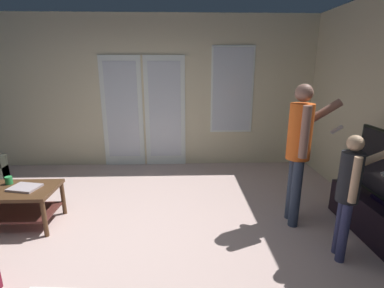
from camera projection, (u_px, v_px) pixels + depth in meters
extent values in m
cube|color=beige|center=(120.00, 252.00, 2.86)|extent=(6.20, 5.46, 0.02)
cube|color=beige|center=(147.00, 93.00, 5.09)|extent=(6.20, 0.06, 2.70)
cube|color=white|center=(123.00, 113.00, 5.13)|extent=(0.74, 0.02, 2.04)
cube|color=silver|center=(122.00, 111.00, 5.11)|extent=(0.58, 0.01, 1.74)
cube|color=white|center=(165.00, 113.00, 5.16)|extent=(0.74, 0.02, 2.04)
cube|color=silver|center=(165.00, 110.00, 5.13)|extent=(0.58, 0.01, 1.74)
cube|color=white|center=(232.00, 90.00, 5.09)|extent=(0.77, 0.02, 1.55)
cube|color=silver|center=(232.00, 90.00, 5.08)|extent=(0.71, 0.01, 1.49)
cube|color=#50331D|center=(15.00, 190.00, 3.22)|extent=(0.90, 0.57, 0.04)
cube|color=#4C231F|center=(19.00, 212.00, 3.30)|extent=(0.82, 0.49, 0.02)
cylinder|color=#50331D|center=(45.00, 219.00, 3.06)|extent=(0.05, 0.05, 0.42)
cylinder|color=#50331D|center=(63.00, 198.00, 3.54)|extent=(0.05, 0.05, 0.42)
cube|color=black|center=(381.00, 222.00, 3.01)|extent=(0.40, 1.39, 0.41)
cylinder|color=#323C51|center=(296.00, 194.00, 3.22)|extent=(0.11, 0.11, 0.80)
cylinder|color=#323C51|center=(292.00, 188.00, 3.39)|extent=(0.11, 0.11, 0.80)
cylinder|color=orange|center=(300.00, 132.00, 3.11)|extent=(0.26, 0.26, 0.63)
sphere|color=#956859|center=(304.00, 93.00, 3.00)|extent=(0.19, 0.19, 0.19)
cylinder|color=#956859|center=(305.00, 132.00, 2.93)|extent=(0.09, 0.09, 0.56)
cylinder|color=#956859|center=(318.00, 116.00, 3.22)|extent=(0.52, 0.16, 0.39)
cube|color=white|center=(337.00, 130.00, 3.24)|extent=(0.14, 0.06, 0.10)
cylinder|color=navy|center=(344.00, 233.00, 2.64)|extent=(0.08, 0.08, 0.60)
cylinder|color=navy|center=(340.00, 226.00, 2.76)|extent=(0.08, 0.08, 0.60)
cylinder|color=#24252B|center=(350.00, 177.00, 2.56)|extent=(0.20, 0.20, 0.47)
sphere|color=#D9AC82|center=(355.00, 143.00, 2.47)|extent=(0.14, 0.14, 0.14)
cylinder|color=#D9AC82|center=(355.00, 180.00, 2.43)|extent=(0.07, 0.07, 0.42)
cylinder|color=#D9AC82|center=(369.00, 160.00, 2.61)|extent=(0.41, 0.17, 0.26)
cube|color=#BAAAAE|center=(25.00, 188.00, 3.22)|extent=(0.36, 0.30, 0.02)
cylinder|color=green|center=(9.00, 180.00, 3.34)|extent=(0.08, 0.08, 0.09)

